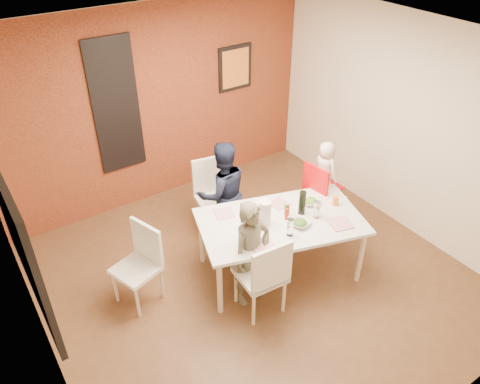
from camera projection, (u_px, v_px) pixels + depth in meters
ground at (254, 278)px, 5.49m from camera, size 4.50×4.50×0.00m
ceiling at (260, 48)px, 3.97m from camera, size 4.50×4.50×0.02m
wall_back at (159, 106)px, 6.27m from camera, size 4.50×0.02×2.70m
wall_front at (449, 330)px, 3.18m from camera, size 4.50×0.02×2.70m
wall_left at (25, 268)px, 3.69m from camera, size 0.02×4.50×2.70m
wall_right at (405, 126)px, 5.77m from camera, size 0.02×4.50×2.70m
brick_accent_wall at (160, 106)px, 6.26m from camera, size 4.50×0.02×2.70m
picture_window_frame at (16, 233)px, 3.73m from camera, size 0.05×1.70×1.30m
picture_window_pane at (18, 233)px, 3.74m from camera, size 0.02×1.55×1.15m
glassblock_strip at (116, 107)px, 5.89m from camera, size 0.55×0.03×1.70m
glassblock_surround at (116, 107)px, 5.89m from camera, size 0.60×0.03×1.76m
art_print_frame at (235, 68)px, 6.63m from camera, size 0.54×0.03×0.64m
art_print_canvas at (236, 68)px, 6.62m from camera, size 0.44×0.01×0.54m
dining_table at (281, 225)px, 5.21m from camera, size 2.02×1.49×0.75m
chair_near at (265, 274)px, 4.76m from camera, size 0.49×0.49×0.99m
chair_far at (214, 192)px, 5.98m from camera, size 0.54×0.54×1.00m
chair_left at (141, 260)px, 4.98m from camera, size 0.54×0.54×0.93m
high_chair at (320, 193)px, 5.80m from camera, size 0.51×0.51×1.07m
child_near at (252, 254)px, 4.89m from camera, size 0.49×0.35×1.27m
child_far at (223, 193)px, 5.73m from camera, size 0.75×0.63×1.37m
toddler at (325, 169)px, 5.63m from camera, size 0.24×0.36×0.71m
plate_near_left at (262, 246)px, 4.81m from camera, size 0.26×0.26×0.01m
plate_far_mid at (279, 203)px, 5.43m from camera, size 0.22×0.22×0.01m
plate_near_right at (340, 223)px, 5.12m from camera, size 0.29×0.29×0.01m
plate_far_left at (224, 213)px, 5.27m from camera, size 0.26×0.26×0.01m
salad_bowl_a at (300, 223)px, 5.09m from camera, size 0.27×0.27×0.05m
salad_bowl_b at (311, 202)px, 5.43m from camera, size 0.28×0.28×0.05m
wine_bottle at (302, 203)px, 5.20m from camera, size 0.08×0.08×0.29m
wine_glass_a at (290, 227)px, 4.91m from camera, size 0.07×0.07×0.21m
wine_glass_b at (317, 210)px, 5.16m from camera, size 0.07×0.07×0.21m
paper_towel_roll at (265, 213)px, 5.03m from camera, size 0.13×0.13×0.30m
condiment_red at (286, 214)px, 5.15m from camera, size 0.04×0.04×0.14m
condiment_green at (286, 210)px, 5.22m from camera, size 0.04×0.04×0.14m
condiment_brown at (288, 210)px, 5.22m from camera, size 0.03×0.03×0.13m
sippy_cup at (335, 201)px, 5.38m from camera, size 0.07×0.07×0.12m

